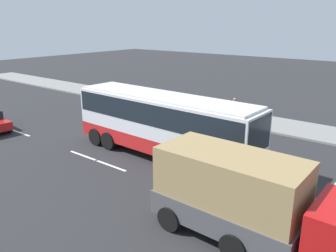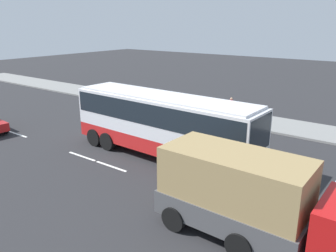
% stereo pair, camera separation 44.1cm
% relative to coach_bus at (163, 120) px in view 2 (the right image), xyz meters
% --- Properties ---
extents(ground_plane, '(120.00, 120.00, 0.00)m').
position_rel_coach_bus_xyz_m(ground_plane, '(0.31, 0.57, -2.27)').
color(ground_plane, '#28282B').
extents(sidewalk_curb, '(80.00, 4.00, 0.15)m').
position_rel_coach_bus_xyz_m(sidewalk_curb, '(0.31, 10.05, -2.19)').
color(sidewalk_curb, gray).
rests_on(sidewalk_curb, ground_plane).
extents(lane_centreline, '(46.53, 0.16, 0.01)m').
position_rel_coach_bus_xyz_m(lane_centreline, '(3.03, -2.77, -2.26)').
color(lane_centreline, white).
rests_on(lane_centreline, ground_plane).
extents(coach_bus, '(11.67, 3.01, 3.66)m').
position_rel_coach_bus_xyz_m(coach_bus, '(0.00, 0.00, 0.00)').
color(coach_bus, red).
rests_on(coach_bus, ground_plane).
extents(cargo_truck, '(7.57, 2.75, 3.15)m').
position_rel_coach_bus_xyz_m(cargo_truck, '(7.40, -4.36, -0.59)').
color(cargo_truck, red).
rests_on(cargo_truck, ground_plane).
extents(pedestrian_near_curb, '(0.32, 0.32, 1.53)m').
position_rel_coach_bus_xyz_m(pedestrian_near_curb, '(-0.70, 10.11, -1.25)').
color(pedestrian_near_curb, black).
rests_on(pedestrian_near_curb, sidewalk_curb).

